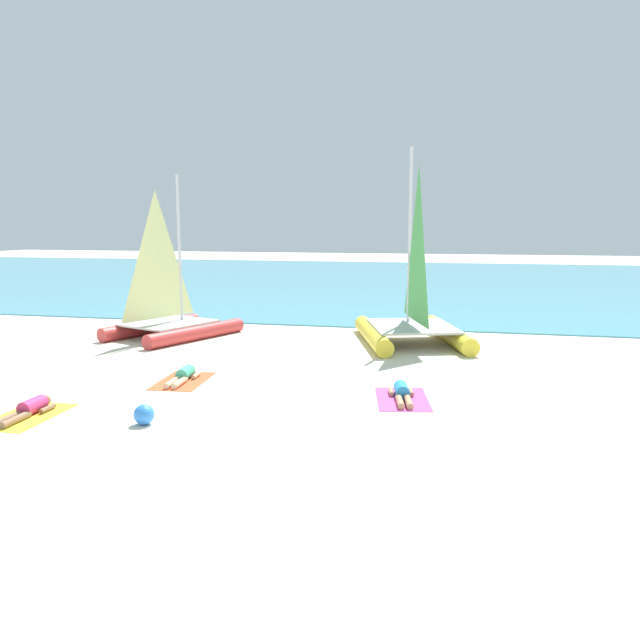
# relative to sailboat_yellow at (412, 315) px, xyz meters

# --- Properties ---
(ground_plane) EXTENTS (120.00, 120.00, 0.00)m
(ground_plane) POSITION_rel_sailboat_yellow_xyz_m (-2.18, 1.56, -0.92)
(ground_plane) COLOR beige
(ocean_water) EXTENTS (120.00, 40.00, 0.05)m
(ocean_water) POSITION_rel_sailboat_yellow_xyz_m (-2.18, 22.55, -0.89)
(ocean_water) COLOR #4C9EB7
(ocean_water) RESTS_ON ground
(sailboat_yellow) EXTENTS (4.26, 5.39, 6.16)m
(sailboat_yellow) POSITION_rel_sailboat_yellow_xyz_m (0.00, 0.00, 0.00)
(sailboat_yellow) COLOR yellow
(sailboat_yellow) RESTS_ON ground
(sailboat_red) EXTENTS (3.96, 4.81, 5.39)m
(sailboat_red) POSITION_rel_sailboat_yellow_xyz_m (-7.97, -0.71, -0.11)
(sailboat_red) COLOR #CC3838
(sailboat_red) RESTS_ON ground
(towel_left) EXTENTS (1.17, 1.94, 0.01)m
(towel_left) POSITION_rel_sailboat_yellow_xyz_m (-6.76, -9.46, -0.91)
(towel_left) COLOR yellow
(towel_left) RESTS_ON ground
(sunbather_left) EXTENTS (0.56, 1.56, 0.30)m
(sunbather_left) POSITION_rel_sailboat_yellow_xyz_m (-6.76, -9.39, -0.79)
(sunbather_left) COLOR #D83372
(sunbather_left) RESTS_ON towel_left
(towel_middle) EXTENTS (1.27, 1.99, 0.01)m
(towel_middle) POSITION_rel_sailboat_yellow_xyz_m (-4.98, -6.15, -0.91)
(towel_middle) COLOR #EA5933
(towel_middle) RESTS_ON ground
(sunbather_middle) EXTENTS (0.58, 1.57, 0.30)m
(sunbather_middle) POSITION_rel_sailboat_yellow_xyz_m (-4.99, -6.08, -0.79)
(sunbather_middle) COLOR #3FB28C
(sunbather_middle) RESTS_ON towel_middle
(towel_right) EXTENTS (1.43, 2.07, 0.01)m
(towel_right) POSITION_rel_sailboat_yellow_xyz_m (0.35, -6.55, -0.91)
(towel_right) COLOR #D84C99
(towel_right) RESTS_ON ground
(sunbather_right) EXTENTS (0.68, 1.56, 0.30)m
(sunbather_right) POSITION_rel_sailboat_yellow_xyz_m (0.34, -6.49, -0.79)
(sunbather_right) COLOR #268CCC
(sunbather_right) RESTS_ON towel_right
(beach_ball) EXTENTS (0.39, 0.39, 0.39)m
(beach_ball) POSITION_rel_sailboat_yellow_xyz_m (-4.24, -9.40, -0.72)
(beach_ball) COLOR #337FE5
(beach_ball) RESTS_ON ground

